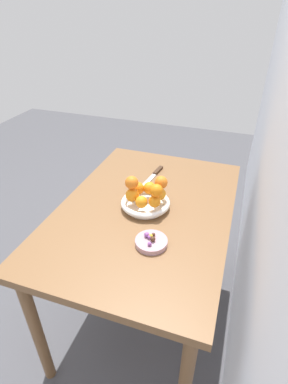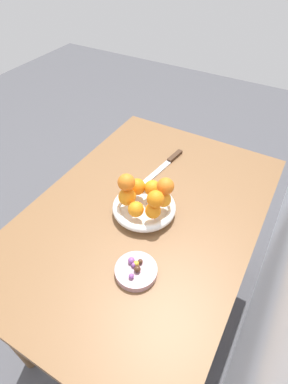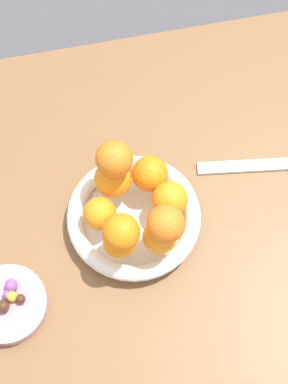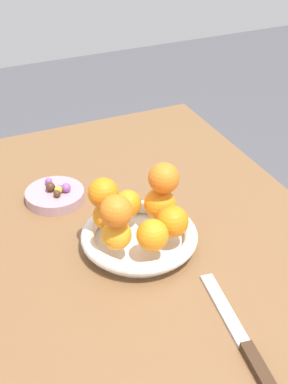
# 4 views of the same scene
# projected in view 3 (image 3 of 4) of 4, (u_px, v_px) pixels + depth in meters

# --- Properties ---
(ground_plane) EXTENTS (6.00, 6.00, 0.00)m
(ground_plane) POSITION_uv_depth(u_px,v_px,m) (138.00, 316.00, 1.66)
(ground_plane) COLOR #4C4C51
(dining_table) EXTENTS (1.10, 0.76, 0.74)m
(dining_table) POSITION_uv_depth(u_px,v_px,m) (135.00, 239.00, 1.07)
(dining_table) COLOR brown
(dining_table) RESTS_ON ground_plane
(fruit_bowl) EXTENTS (0.22, 0.22, 0.04)m
(fruit_bowl) POSITION_uv_depth(u_px,v_px,m) (136.00, 217.00, 0.97)
(fruit_bowl) COLOR white
(fruit_bowl) RESTS_ON dining_table
(candy_dish) EXTENTS (0.13, 0.13, 0.02)m
(candy_dish) POSITION_uv_depth(u_px,v_px,m) (8.00, 304.00, 0.92)
(candy_dish) COLOR #B28C99
(candy_dish) RESTS_ON dining_table
(orange_0) EXTENTS (0.06, 0.06, 0.06)m
(orange_0) POSITION_uv_depth(u_px,v_px,m) (113.00, 179.00, 0.94)
(orange_0) COLOR orange
(orange_0) RESTS_ON fruit_bowl
(orange_1) EXTENTS (0.05, 0.05, 0.05)m
(orange_1) POSITION_uv_depth(u_px,v_px,m) (99.00, 211.00, 0.93)
(orange_1) COLOR orange
(orange_1) RESTS_ON fruit_bowl
(orange_2) EXTENTS (0.05, 0.05, 0.05)m
(orange_2) POSITION_uv_depth(u_px,v_px,m) (120.00, 241.00, 0.90)
(orange_2) COLOR orange
(orange_2) RESTS_ON fruit_bowl
(orange_3) EXTENTS (0.05, 0.05, 0.05)m
(orange_3) POSITION_uv_depth(u_px,v_px,m) (160.00, 237.00, 0.91)
(orange_3) COLOR orange
(orange_3) RESTS_ON fruit_bowl
(orange_4) EXTENTS (0.06, 0.06, 0.06)m
(orange_4) POSITION_uv_depth(u_px,v_px,m) (170.00, 202.00, 0.93)
(orange_4) COLOR orange
(orange_4) RESTS_ON fruit_bowl
(orange_5) EXTENTS (0.06, 0.06, 0.06)m
(orange_5) POSITION_uv_depth(u_px,v_px,m) (150.00, 174.00, 0.95)
(orange_5) COLOR orange
(orange_5) RESTS_ON fruit_bowl
(orange_6) EXTENTS (0.06, 0.06, 0.06)m
(orange_6) POSITION_uv_depth(u_px,v_px,m) (121.00, 232.00, 0.85)
(orange_6) COLOR orange
(orange_6) RESTS_ON orange_2
(orange_7) EXTENTS (0.06, 0.06, 0.06)m
(orange_7) POSITION_uv_depth(u_px,v_px,m) (166.00, 224.00, 0.86)
(orange_7) COLOR orange
(orange_7) RESTS_ON orange_3
(orange_8) EXTENTS (0.06, 0.06, 0.06)m
(orange_8) POSITION_uv_depth(u_px,v_px,m) (114.00, 159.00, 0.89)
(orange_8) COLOR orange
(orange_8) RESTS_ON orange_0
(candy_ball_0) EXTENTS (0.02, 0.02, 0.02)m
(candy_ball_0) POSITION_uv_depth(u_px,v_px,m) (12.00, 296.00, 0.91)
(candy_ball_0) COLOR gold
(candy_ball_0) RESTS_ON candy_dish
(candy_ball_1) EXTENTS (0.01, 0.01, 0.01)m
(candy_ball_1) POSITION_uv_depth(u_px,v_px,m) (7.00, 295.00, 0.91)
(candy_ball_1) COLOR #8C4C99
(candy_ball_1) RESTS_ON candy_dish
(candy_ball_3) EXTENTS (0.02, 0.02, 0.02)m
(candy_ball_3) POSITION_uv_depth(u_px,v_px,m) (3.00, 306.00, 0.90)
(candy_ball_3) COLOR #472819
(candy_ball_3) RESTS_ON candy_dish
(candy_ball_4) EXTENTS (0.02, 0.02, 0.02)m
(candy_ball_4) POSITION_uv_depth(u_px,v_px,m) (11.00, 285.00, 0.91)
(candy_ball_4) COLOR #8C4C99
(candy_ball_4) RESTS_ON candy_dish
(candy_ball_5) EXTENTS (0.02, 0.02, 0.02)m
(candy_ball_5) POSITION_uv_depth(u_px,v_px,m) (21.00, 299.00, 0.91)
(candy_ball_5) COLOR #472819
(candy_ball_5) RESTS_ON candy_dish
(knife) EXTENTS (0.26, 0.06, 0.01)m
(knife) POSITION_uv_depth(u_px,v_px,m) (285.00, 164.00, 1.03)
(knife) COLOR #3F2819
(knife) RESTS_ON dining_table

